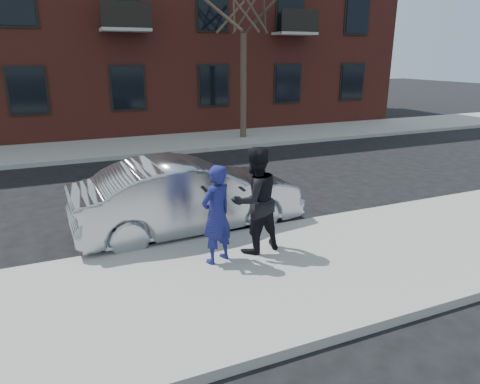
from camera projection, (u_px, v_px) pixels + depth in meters
name	position (u px, v px, depth m)	size (l,w,h in m)	color
ground	(260.00, 275.00, 7.10)	(100.00, 100.00, 0.00)	black
near_sidewalk	(266.00, 278.00, 6.86)	(50.00, 3.50, 0.15)	#9B9893
near_curb	(226.00, 236.00, 8.44)	(50.00, 0.10, 0.15)	#999691
far_sidewalk	(137.00, 146.00, 16.93)	(50.00, 3.50, 0.15)	#9B9893
far_curb	(146.00, 155.00, 15.36)	(50.00, 0.10, 0.15)	#999691
apartment_building	(144.00, 1.00, 21.75)	(24.30, 10.30, 12.30)	maroon
street_tree	(244.00, 1.00, 16.75)	(3.60, 3.60, 6.80)	#3A2A22
silver_sedan	(189.00, 196.00, 8.70)	(1.62, 4.64, 1.53)	#999BA3
man_hoodie	(216.00, 214.00, 7.02)	(0.72, 0.62, 1.68)	navy
man_peacoat	(255.00, 200.00, 7.40)	(1.02, 0.86, 1.89)	black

